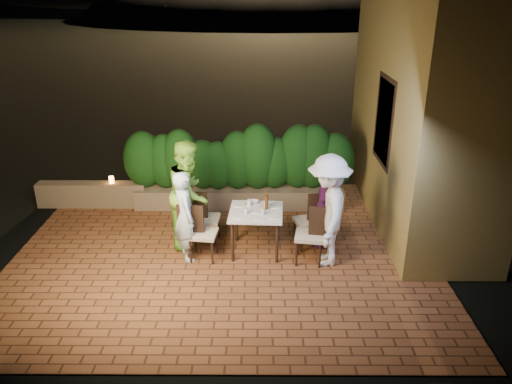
{
  "coord_description": "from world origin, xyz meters",
  "views": [
    {
      "loc": [
        0.59,
        -7.04,
        4.22
      ],
      "look_at": [
        0.55,
        0.53,
        1.05
      ],
      "focal_mm": 35.0,
      "sensor_mm": 36.0,
      "label": 1
    }
  ],
  "objects_px": {
    "beer_bottle": "(267,200)",
    "diner_white": "(328,211)",
    "chair_left_back": "(207,218)",
    "diner_purple": "(326,205)",
    "dining_table": "(256,231)",
    "chair_right_front": "(310,234)",
    "chair_right_back": "(308,220)",
    "chair_left_front": "(203,233)",
    "diner_green": "(189,193)",
    "diner_blue": "(185,216)",
    "parapet_lamp": "(111,180)",
    "bowl": "(254,202)"
  },
  "relations": [
    {
      "from": "chair_left_front",
      "to": "diner_white",
      "type": "bearing_deg",
      "value": 3.38
    },
    {
      "from": "chair_left_back",
      "to": "chair_right_front",
      "type": "xyz_separation_m",
      "value": [
        1.72,
        -0.65,
        0.02
      ]
    },
    {
      "from": "chair_left_front",
      "to": "parapet_lamp",
      "type": "bearing_deg",
      "value": 141.06
    },
    {
      "from": "diner_purple",
      "to": "parapet_lamp",
      "type": "relative_size",
      "value": 10.77
    },
    {
      "from": "chair_right_front",
      "to": "diner_white",
      "type": "height_order",
      "value": "diner_white"
    },
    {
      "from": "chair_left_front",
      "to": "chair_right_front",
      "type": "distance_m",
      "value": 1.73
    },
    {
      "from": "chair_left_back",
      "to": "diner_blue",
      "type": "relative_size",
      "value": 0.62
    },
    {
      "from": "diner_blue",
      "to": "diner_purple",
      "type": "relative_size",
      "value": 1.01
    },
    {
      "from": "diner_white",
      "to": "parapet_lamp",
      "type": "xyz_separation_m",
      "value": [
        -4.06,
        2.22,
        -0.35
      ]
    },
    {
      "from": "chair_right_back",
      "to": "diner_white",
      "type": "bearing_deg",
      "value": 99.82
    },
    {
      "from": "chair_right_front",
      "to": "diner_green",
      "type": "distance_m",
      "value": 2.15
    },
    {
      "from": "diner_green",
      "to": "diner_purple",
      "type": "bearing_deg",
      "value": -84.42
    },
    {
      "from": "chair_right_back",
      "to": "diner_purple",
      "type": "bearing_deg",
      "value": 172.26
    },
    {
      "from": "diner_purple",
      "to": "diner_green",
      "type": "bearing_deg",
      "value": -72.24
    },
    {
      "from": "dining_table",
      "to": "bowl",
      "type": "distance_m",
      "value": 0.52
    },
    {
      "from": "bowl",
      "to": "chair_right_back",
      "type": "relative_size",
      "value": 0.16
    },
    {
      "from": "chair_left_back",
      "to": "parapet_lamp",
      "type": "height_order",
      "value": "chair_left_back"
    },
    {
      "from": "dining_table",
      "to": "diner_purple",
      "type": "distance_m",
      "value": 1.27
    },
    {
      "from": "chair_right_back",
      "to": "diner_blue",
      "type": "distance_m",
      "value": 2.1
    },
    {
      "from": "bowl",
      "to": "chair_right_front",
      "type": "height_order",
      "value": "chair_right_front"
    },
    {
      "from": "diner_green",
      "to": "parapet_lamp",
      "type": "height_order",
      "value": "diner_green"
    },
    {
      "from": "chair_right_back",
      "to": "bowl",
      "type": "bearing_deg",
      "value": -21.41
    },
    {
      "from": "chair_left_front",
      "to": "diner_green",
      "type": "xyz_separation_m",
      "value": [
        -0.27,
        0.56,
        0.46
      ]
    },
    {
      "from": "beer_bottle",
      "to": "diner_white",
      "type": "distance_m",
      "value": 1.06
    },
    {
      "from": "chair_left_front",
      "to": "diner_green",
      "type": "distance_m",
      "value": 0.77
    },
    {
      "from": "diner_blue",
      "to": "diner_purple",
      "type": "xyz_separation_m",
      "value": [
        2.33,
        0.47,
        -0.01
      ]
    },
    {
      "from": "chair_left_back",
      "to": "chair_right_front",
      "type": "distance_m",
      "value": 1.84
    },
    {
      "from": "chair_left_back",
      "to": "diner_blue",
      "type": "height_order",
      "value": "diner_blue"
    },
    {
      "from": "beer_bottle",
      "to": "chair_right_front",
      "type": "height_order",
      "value": "beer_bottle"
    },
    {
      "from": "diner_blue",
      "to": "parapet_lamp",
      "type": "relative_size",
      "value": 10.91
    },
    {
      "from": "chair_left_front",
      "to": "chair_right_front",
      "type": "relative_size",
      "value": 0.96
    },
    {
      "from": "diner_white",
      "to": "beer_bottle",
      "type": "bearing_deg",
      "value": -109.73
    },
    {
      "from": "chair_left_back",
      "to": "chair_right_back",
      "type": "distance_m",
      "value": 1.76
    },
    {
      "from": "diner_purple",
      "to": "chair_left_back",
      "type": "bearing_deg",
      "value": -72.63
    },
    {
      "from": "diner_blue",
      "to": "chair_left_back",
      "type": "bearing_deg",
      "value": -48.07
    },
    {
      "from": "chair_left_back",
      "to": "diner_purple",
      "type": "bearing_deg",
      "value": 1.74
    },
    {
      "from": "dining_table",
      "to": "chair_left_front",
      "type": "distance_m",
      "value": 0.9
    },
    {
      "from": "diner_blue",
      "to": "dining_table",
      "type": "bearing_deg",
      "value": -99.53
    },
    {
      "from": "chair_right_front",
      "to": "parapet_lamp",
      "type": "distance_m",
      "value": 4.38
    },
    {
      "from": "chair_left_front",
      "to": "diner_green",
      "type": "height_order",
      "value": "diner_green"
    },
    {
      "from": "chair_left_front",
      "to": "diner_blue",
      "type": "relative_size",
      "value": 0.62
    },
    {
      "from": "dining_table",
      "to": "parapet_lamp",
      "type": "height_order",
      "value": "dining_table"
    },
    {
      "from": "dining_table",
      "to": "chair_right_back",
      "type": "relative_size",
      "value": 0.91
    },
    {
      "from": "dining_table",
      "to": "beer_bottle",
      "type": "xyz_separation_m",
      "value": [
        0.18,
        0.08,
        0.54
      ]
    },
    {
      "from": "chair_right_front",
      "to": "dining_table",
      "type": "bearing_deg",
      "value": -12.02
    },
    {
      "from": "diner_purple",
      "to": "dining_table",
      "type": "bearing_deg",
      "value": -58.95
    },
    {
      "from": "bowl",
      "to": "diner_white",
      "type": "height_order",
      "value": "diner_white"
    },
    {
      "from": "chair_left_front",
      "to": "chair_right_back",
      "type": "relative_size",
      "value": 0.99
    },
    {
      "from": "dining_table",
      "to": "chair_right_front",
      "type": "relative_size",
      "value": 0.89
    },
    {
      "from": "diner_purple",
      "to": "beer_bottle",
      "type": "bearing_deg",
      "value": -61.46
    }
  ]
}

